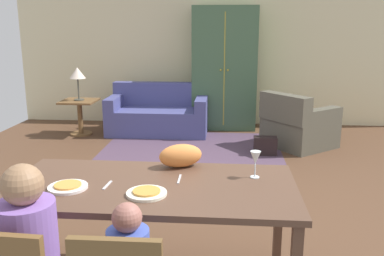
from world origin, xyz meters
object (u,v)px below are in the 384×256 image
(plate_near_child, at_px, (147,193))
(armchair, at_px, (297,126))
(couch, at_px, (159,115))
(wine_glass, at_px, (255,159))
(armoire, at_px, (224,68))
(cat, at_px, (181,156))
(side_table, at_px, (80,112))
(plate_near_man, at_px, (68,187))
(table_lamp, at_px, (77,74))
(dining_table, at_px, (152,194))
(handbag, at_px, (265,146))

(plate_near_child, xyz_separation_m, armchair, (1.54, 3.83, -0.45))
(plate_near_child, height_order, couch, couch)
(plate_near_child, xyz_separation_m, wine_glass, (0.68, 0.36, 0.12))
(armchair, relative_size, armoire, 0.57)
(cat, height_order, side_table, cat)
(wine_glass, relative_size, couch, 0.11)
(plate_near_man, relative_size, couch, 0.15)
(cat, relative_size, table_lamp, 0.59)
(cat, distance_m, armoire, 4.45)
(cat, bearing_deg, plate_near_man, -166.62)
(wine_glass, xyz_separation_m, armchair, (0.86, 3.47, -0.57))
(plate_near_child, height_order, cat, cat)
(side_table, bearing_deg, plate_near_child, -65.51)
(dining_table, xyz_separation_m, armoire, (0.43, 4.80, 0.36))
(armoire, bearing_deg, dining_table, -95.11)
(armchair, bearing_deg, plate_near_man, -118.63)
(plate_near_man, bearing_deg, side_table, 108.71)
(table_lamp, bearing_deg, plate_near_child, -65.51)
(dining_table, xyz_separation_m, cat, (0.15, 0.36, 0.15))
(armchair, distance_m, handbag, 0.71)
(plate_near_child, bearing_deg, armoire, 85.07)
(couch, relative_size, armoire, 0.78)
(plate_near_man, height_order, plate_near_child, same)
(handbag, bearing_deg, table_lamp, 163.14)
(plate_near_man, distance_m, cat, 0.83)
(table_lamp, bearing_deg, couch, 11.45)
(plate_near_man, bearing_deg, cat, 35.79)
(side_table, bearing_deg, table_lamp, 180.00)
(wine_glass, height_order, handbag, wine_glass)
(table_lamp, height_order, handbag, table_lamp)
(cat, xyz_separation_m, couch, (-0.82, 3.98, -0.54))
(plate_near_man, relative_size, handbag, 0.78)
(side_table, xyz_separation_m, table_lamp, (-0.00, 0.00, 0.63))
(wine_glass, bearing_deg, armchair, 76.06)
(wine_glass, bearing_deg, side_table, 123.87)
(plate_near_man, relative_size, table_lamp, 0.46)
(cat, bearing_deg, wine_glass, -41.38)
(dining_table, distance_m, handbag, 3.39)
(plate_near_child, distance_m, couch, 4.59)
(plate_near_child, bearing_deg, handbag, 72.96)
(plate_near_man, relative_size, side_table, 0.43)
(plate_near_child, distance_m, armoire, 5.00)
(armchair, height_order, table_lamp, table_lamp)
(plate_near_child, distance_m, wine_glass, 0.78)
(dining_table, xyz_separation_m, plate_near_man, (-0.52, -0.12, 0.08))
(wine_glass, bearing_deg, table_lamp, 123.87)
(cat, height_order, armoire, armoire)
(dining_table, xyz_separation_m, plate_near_child, (-0.00, -0.18, 0.08))
(dining_table, bearing_deg, side_table, 115.43)
(armchair, bearing_deg, plate_near_child, -111.90)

